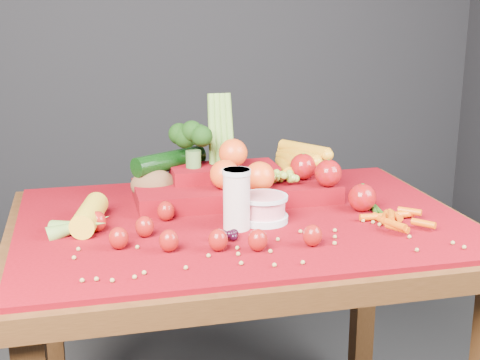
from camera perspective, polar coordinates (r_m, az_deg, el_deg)
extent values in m
cube|color=black|center=(3.00, -6.89, 14.80)|extent=(3.00, 0.02, 2.50)
cube|color=#341C0B|center=(1.62, 0.17, -4.46)|extent=(1.10, 0.80, 0.05)
cube|color=#341C0B|center=(2.03, -15.76, -12.28)|extent=(0.06, 0.06, 0.70)
cube|color=#341C0B|center=(2.20, 10.48, -9.77)|extent=(0.06, 0.06, 0.70)
cube|color=maroon|center=(1.61, 0.17, -3.42)|extent=(1.05, 0.75, 0.01)
cylinder|color=beige|center=(1.51, -0.29, -1.65)|extent=(0.06, 0.06, 0.14)
cylinder|color=silver|center=(1.49, -0.29, 0.71)|extent=(0.06, 0.06, 0.01)
cylinder|color=silver|center=(1.57, 1.99, -3.28)|extent=(0.12, 0.12, 0.02)
cylinder|color=pink|center=(1.56, 2.00, -2.16)|extent=(0.10, 0.10, 0.05)
cylinder|color=silver|center=(1.56, 2.01, -1.47)|extent=(0.12, 0.12, 0.01)
ellipsoid|color=maroon|center=(1.48, -8.14, -3.96)|extent=(0.04, 0.04, 0.05)
cone|color=#0E4F15|center=(1.48, -8.18, -3.12)|extent=(0.03, 0.03, 0.01)
ellipsoid|color=maroon|center=(1.42, -10.31, -4.90)|extent=(0.04, 0.04, 0.05)
cone|color=#0E4F15|center=(1.42, -10.36, -4.03)|extent=(0.03, 0.03, 0.01)
ellipsoid|color=maroon|center=(1.39, -6.09, -5.17)|extent=(0.04, 0.04, 0.05)
cone|color=#0E4F15|center=(1.39, -6.12, -4.29)|extent=(0.03, 0.03, 0.01)
ellipsoid|color=maroon|center=(1.39, -1.88, -5.14)|extent=(0.04, 0.04, 0.05)
cone|color=#0E4F15|center=(1.38, -1.89, -4.25)|extent=(0.03, 0.03, 0.01)
ellipsoid|color=maroon|center=(1.39, 1.53, -5.15)|extent=(0.04, 0.04, 0.05)
cone|color=#0E4F15|center=(1.38, 1.54, -4.26)|extent=(0.03, 0.03, 0.01)
ellipsoid|color=maroon|center=(1.42, 6.21, -4.72)|extent=(0.04, 0.04, 0.05)
cone|color=#0E4F15|center=(1.42, 6.24, -3.86)|extent=(0.03, 0.03, 0.01)
ellipsoid|color=maroon|center=(1.58, -6.35, -2.64)|extent=(0.04, 0.04, 0.05)
cone|color=#0E4F15|center=(1.58, -6.37, -1.85)|extent=(0.03, 0.03, 0.01)
ellipsoid|color=maroon|center=(1.54, -12.09, -3.48)|extent=(0.04, 0.04, 0.05)
cone|color=#0E4F15|center=(1.53, -12.13, -2.67)|extent=(0.03, 0.03, 0.01)
cylinder|color=yellow|center=(1.57, -12.72, -2.91)|extent=(0.09, 0.19, 0.06)
ellipsoid|color=brown|center=(1.75, -7.41, -0.40)|extent=(0.12, 0.09, 0.08)
cube|color=maroon|center=(1.74, -0.37, -0.94)|extent=(0.52, 0.22, 0.04)
cube|color=maroon|center=(1.77, -1.37, 0.70)|extent=(0.28, 0.12, 0.03)
sphere|color=maroon|center=(1.71, 7.54, 0.58)|extent=(0.07, 0.07, 0.07)
sphere|color=maroon|center=(1.67, 10.39, -1.47)|extent=(0.07, 0.07, 0.07)
sphere|color=maroon|center=(1.77, 5.40, 1.15)|extent=(0.07, 0.07, 0.07)
sphere|color=red|center=(1.67, -1.31, 0.48)|extent=(0.07, 0.07, 0.07)
sphere|color=red|center=(1.65, 1.70, 0.30)|extent=(0.07, 0.07, 0.07)
sphere|color=red|center=(1.75, -0.60, 2.32)|extent=(0.07, 0.07, 0.07)
cylinder|color=orange|center=(1.84, 3.84, 1.16)|extent=(0.06, 0.18, 0.04)
cylinder|color=orange|center=(1.84, 4.44, 1.65)|extent=(0.04, 0.18, 0.04)
cylinder|color=orange|center=(1.84, 5.05, 2.14)|extent=(0.08, 0.18, 0.04)
cylinder|color=orange|center=(1.84, 5.50, 2.61)|extent=(0.11, 0.17, 0.04)
cylinder|color=#3F662D|center=(1.75, -4.00, 1.81)|extent=(0.04, 0.04, 0.04)
cylinder|color=olive|center=(1.79, -2.39, 3.84)|extent=(0.03, 0.06, 0.22)
cylinder|color=olive|center=(1.79, -1.89, 3.87)|extent=(0.02, 0.06, 0.22)
cylinder|color=olive|center=(1.79, -1.39, 3.89)|extent=(0.02, 0.06, 0.22)
cylinder|color=olive|center=(1.80, -0.89, 3.92)|extent=(0.03, 0.06, 0.22)
cylinder|color=black|center=(1.78, -6.05, 1.63)|extent=(0.21, 0.16, 0.05)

